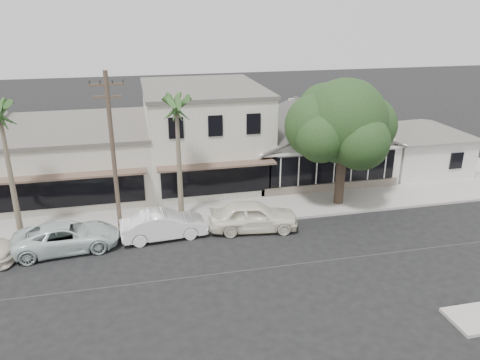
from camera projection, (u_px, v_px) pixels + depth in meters
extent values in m
plane|color=black|center=(307.00, 263.00, 23.15)|extent=(140.00, 140.00, 0.00)
cube|color=#9E9991|center=(139.00, 220.00, 27.61)|extent=(90.00, 3.50, 0.15)
cube|color=beige|center=(312.00, 154.00, 35.09)|extent=(10.00, 8.00, 3.00)
cube|color=black|center=(334.00, 168.00, 31.30)|extent=(8.80, 0.10, 2.00)
cube|color=#60564C|center=(332.00, 188.00, 31.80)|extent=(9.60, 0.18, 0.70)
cube|color=beige|center=(417.00, 151.00, 35.90)|extent=(6.00, 6.00, 3.00)
cube|color=silver|center=(204.00, 135.00, 33.72)|extent=(8.00, 10.00, 6.50)
cube|color=beige|center=(75.00, 158.00, 32.23)|extent=(10.00, 10.00, 4.20)
cylinder|color=brown|center=(114.00, 158.00, 24.44)|extent=(0.24, 0.24, 9.00)
cube|color=brown|center=(106.00, 85.00, 23.12)|extent=(1.80, 0.12, 0.12)
cube|color=brown|center=(108.00, 97.00, 23.33)|extent=(1.40, 0.12, 0.12)
imported|color=white|center=(253.00, 216.00, 26.33)|extent=(5.23, 2.65, 1.71)
imported|color=white|center=(164.00, 225.00, 25.45)|extent=(4.75, 2.01, 1.53)
imported|color=silver|center=(67.00, 237.00, 24.21)|extent=(5.49, 2.94, 1.47)
cylinder|color=#45352A|center=(340.00, 181.00, 29.42)|extent=(0.59, 0.59, 3.17)
sphere|color=#1A3214|center=(345.00, 121.00, 28.08)|extent=(5.15, 5.15, 5.15)
sphere|color=#1A3214|center=(366.00, 125.00, 29.17)|extent=(3.77, 3.77, 3.77)
sphere|color=#1A3214|center=(317.00, 126.00, 28.21)|extent=(3.97, 3.97, 3.97)
sphere|color=#1A3214|center=(361.00, 142.00, 27.11)|extent=(3.37, 3.37, 3.37)
sphere|color=#1A3214|center=(325.00, 111.00, 29.30)|extent=(3.57, 3.57, 3.57)
sphere|color=#1A3214|center=(354.00, 105.00, 29.35)|extent=(3.17, 3.17, 3.17)
sphere|color=#1A3214|center=(321.00, 138.00, 27.22)|extent=(2.97, 2.97, 2.97)
cone|color=#726651|center=(179.00, 168.00, 26.60)|extent=(0.35, 0.35, 6.61)
cone|color=#726651|center=(11.00, 181.00, 24.45)|extent=(0.34, 0.34, 6.76)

